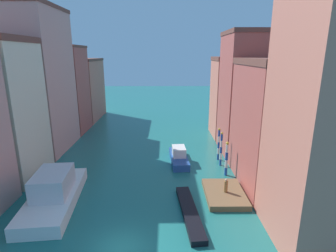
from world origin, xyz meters
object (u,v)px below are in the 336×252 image
(vaporetto_white, at_px, (54,192))
(gondola_black, at_px, (190,212))
(person_on_dock, at_px, (226,186))
(mooring_pole_0, at_px, (227,158))
(waterfront_dock, at_px, (224,194))
(mooring_pole_2, at_px, (219,144))
(motorboat_0, at_px, (179,157))
(mooring_pole_1, at_px, (221,149))

(vaporetto_white, relative_size, gondola_black, 1.31)
(person_on_dock, bearing_deg, mooring_pole_0, 77.30)
(waterfront_dock, bearing_deg, mooring_pole_2, 83.03)
(vaporetto_white, relative_size, motorboat_0, 1.67)
(mooring_pole_0, distance_m, mooring_pole_2, 4.68)
(waterfront_dock, bearing_deg, mooring_pole_0, 76.27)
(mooring_pole_0, xyz_separation_m, gondola_black, (-4.86, -7.81, -1.83))
(vaporetto_white, bearing_deg, gondola_black, -8.68)
(mooring_pole_0, distance_m, gondola_black, 9.37)
(person_on_dock, height_order, mooring_pole_0, mooring_pole_0)
(mooring_pole_0, relative_size, mooring_pole_2, 0.94)
(person_on_dock, xyz_separation_m, motorboat_0, (-4.13, 8.85, -0.47))
(vaporetto_white, distance_m, gondola_black, 12.59)
(mooring_pole_2, relative_size, gondola_black, 0.52)
(mooring_pole_2, height_order, motorboat_0, mooring_pole_2)
(person_on_dock, height_order, motorboat_0, motorboat_0)
(mooring_pole_0, bearing_deg, motorboat_0, 142.80)
(motorboat_0, bearing_deg, mooring_pole_0, -37.20)
(mooring_pole_2, distance_m, motorboat_0, 5.48)
(mooring_pole_0, bearing_deg, mooring_pole_2, 90.08)
(mooring_pole_0, height_order, motorboat_0, mooring_pole_0)
(gondola_black, relative_size, motorboat_0, 1.27)
(mooring_pole_2, height_order, gondola_black, mooring_pole_2)
(person_on_dock, distance_m, mooring_pole_1, 7.85)
(mooring_pole_1, bearing_deg, mooring_pole_0, -88.83)
(person_on_dock, xyz_separation_m, gondola_black, (-3.76, -2.92, -0.94))
(mooring_pole_0, relative_size, mooring_pole_1, 0.93)
(mooring_pole_2, bearing_deg, person_on_dock, -96.52)
(waterfront_dock, xyz_separation_m, vaporetto_white, (-16.11, -1.17, 0.86))
(mooring_pole_1, bearing_deg, waterfront_dock, -98.27)
(mooring_pole_1, xyz_separation_m, motorboat_0, (-5.17, 1.14, -1.50))
(vaporetto_white, bearing_deg, motorboat_0, 39.38)
(waterfront_dock, height_order, motorboat_0, motorboat_0)
(mooring_pole_1, height_order, vaporetto_white, mooring_pole_1)
(waterfront_dock, xyz_separation_m, motorboat_0, (-4.07, 8.71, 0.45))
(person_on_dock, distance_m, mooring_pole_2, 9.68)
(mooring_pole_1, bearing_deg, person_on_dock, -97.70)
(waterfront_dock, distance_m, mooring_pole_0, 5.20)
(mooring_pole_0, height_order, mooring_pole_2, mooring_pole_2)
(mooring_pole_0, height_order, mooring_pole_1, mooring_pole_1)
(mooring_pole_0, xyz_separation_m, vaporetto_white, (-17.27, -5.91, -0.94))
(mooring_pole_1, xyz_separation_m, vaporetto_white, (-17.21, -8.74, -1.08))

